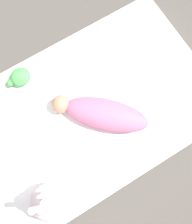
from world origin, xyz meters
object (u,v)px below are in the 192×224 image
Objects in this scene: pillow at (15,151)px; turtle_plush at (20,77)px; bunny_plush at (48,202)px; swaddled_baby at (102,113)px.

pillow is 0.45m from turtle_plush.
swaddled_baby is at bearing -151.46° from bunny_plush.
bunny_plush is (0.49, 0.27, 0.06)m from swaddled_baby.
bunny_plush is at bearing 73.31° from swaddled_baby.
pillow is 1.05× the size of bunny_plush.
turtle_plush is at bearing -120.23° from pillow.
turtle_plush is (-0.19, -0.73, -0.08)m from bunny_plush.
turtle_plush is (0.31, -0.46, -0.02)m from swaddled_baby.
swaddled_baby is at bearing 123.73° from turtle_plush.
swaddled_baby reaches higher than turtle_plush.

